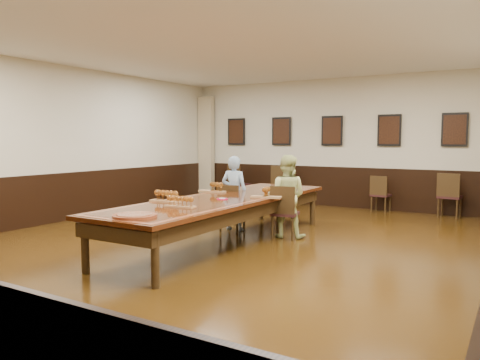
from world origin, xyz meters
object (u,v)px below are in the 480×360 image
Objects in this scene: spare_chair_d at (450,195)px; carved_platter at (135,216)px; spare_chair_b at (284,185)px; chair_man at (232,208)px; chair_woman at (285,212)px; conference_table at (224,206)px; spare_chair_c at (381,194)px; spare_chair_a at (239,183)px; person_woman at (286,196)px; person_man at (234,193)px.

spare_chair_d is 1.61× the size of carved_platter.
chair_man is at bearing 112.28° from spare_chair_b.
carved_platter is (-0.54, -3.05, 0.32)m from chair_woman.
spare_chair_d is 0.19× the size of conference_table.
conference_table is 2.16m from carved_platter.
spare_chair_c is at bearing 74.20° from conference_table.
spare_chair_b reaches higher than chair_woman.
person_woman is (3.08, -3.52, 0.21)m from spare_chair_a.
person_woman is 1.18m from conference_table.
person_woman is at bearing -90.00° from chair_woman.
conference_table is at bearing 63.10° from spare_chair_d.
carved_platter is (0.11, -2.15, 0.16)m from conference_table.
person_man is at bearing 134.15° from spare_chair_a.
chair_woman is at bearing 79.89° from carved_platter.
spare_chair_b is 3.54m from person_man.
spare_chair_c is at bearing -163.35° from spare_chair_a.
person_woman is 3.18m from carved_platter.
person_man is at bearing 51.91° from spare_chair_d.
spare_chair_c is 1.47m from spare_chair_d.
person_man is 0.28× the size of conference_table.
chair_man is at bearing 133.67° from spare_chair_a.
chair_man is 0.90× the size of spare_chair_d.
person_woman is (-0.68, -3.67, 0.29)m from spare_chair_c.
person_man reaches higher than chair_man.
chair_man is 0.27m from person_man.
chair_man is 4.09m from spare_chair_c.
person_woman is (-2.15, -3.66, 0.23)m from spare_chair_d.
conference_table is at bearing 93.02° from carved_platter.
spare_chair_a is at bearing -68.69° from chair_man.
carved_platter is at bearing 68.29° from chair_woman.
chair_woman reaches higher than carved_platter.
chair_woman is 0.64× the size of person_woman.
chair_woman is at bearing 163.71° from person_man.
conference_table is (-1.32, -4.66, 0.19)m from spare_chair_c.
spare_chair_b is 0.72× the size of person_woman.
spare_chair_d is 7.32m from carved_platter.
spare_chair_d is (3.91, 0.12, -0.03)m from spare_chair_b.
spare_chair_c is 4.85m from conference_table.
chair_woman is 1.12m from conference_table.
chair_man is 4.91m from spare_chair_d.
chair_man is at bearing -10.32° from person_woman.
chair_man is at bearing 114.82° from conference_table.
spare_chair_c is 0.17× the size of conference_table.
spare_chair_a is at bearing 7.55° from spare_chair_c.
chair_woman is 1.07× the size of spare_chair_c.
chair_man is 1.44× the size of carved_platter.
spare_chair_a is 1.18× the size of spare_chair_c.
spare_chair_b is at bearing -75.56° from chair_woman.
chair_woman is at bearing 127.62° from spare_chair_b.
chair_man is at bearing 90.00° from person_man.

